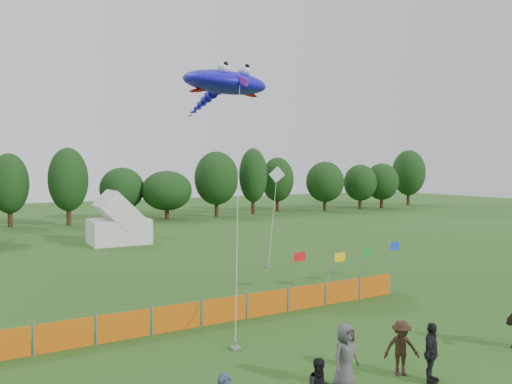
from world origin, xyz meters
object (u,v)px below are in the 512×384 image
barrier_fence (201,314)px  spectator_c (401,348)px  stingray_kite (223,84)px  spectator_e (345,356)px  tent_right (119,223)px  spectator_d (431,353)px

barrier_fence → spectator_c: spectator_c is taller
stingray_kite → spectator_e: bearing=-103.3°
spectator_c → tent_right: bearing=118.6°
spectator_e → stingray_kite: (3.57, 15.10, 9.96)m
tent_right → spectator_c: tent_right is taller
barrier_fence → spectator_c: size_ratio=12.13×
spectator_d → spectator_e: size_ratio=0.95×
tent_right → spectator_c: bearing=-88.4°
spectator_e → spectator_d: bearing=-31.7°
spectator_e → stingray_kite: stingray_kite is taller
spectator_c → stingray_kite: (1.56, 15.25, 10.05)m
spectator_c → spectator_e: bearing=-157.2°
spectator_c → spectator_e: (-2.01, 0.15, 0.09)m
tent_right → stingray_kite: bearing=-80.4°
barrier_fence → spectator_e: spectator_e is taller
barrier_fence → spectator_d: 8.76m
barrier_fence → spectator_c: bearing=-64.6°
barrier_fence → stingray_kite: stingray_kite is taller
spectator_c → spectator_e: 2.02m
barrier_fence → tent_right: bearing=83.5°
tent_right → stingray_kite: size_ratio=0.26×
spectator_e → spectator_c: bearing=-14.4°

